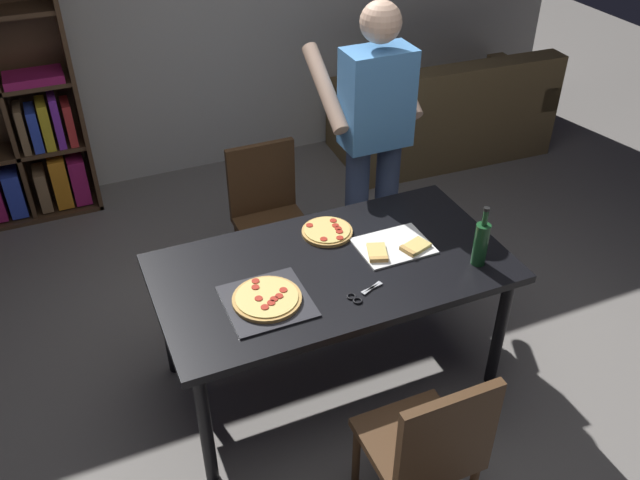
{
  "coord_description": "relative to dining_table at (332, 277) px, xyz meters",
  "views": [
    {
      "loc": [
        -1.07,
        -2.33,
        2.72
      ],
      "look_at": [
        0.0,
        0.15,
        0.8
      ],
      "focal_mm": 37.82,
      "sensor_mm": 36.0,
      "label": 1
    }
  ],
  "objects": [
    {
      "name": "ground_plane",
      "position": [
        0.0,
        0.0,
        -0.68
      ],
      "size": [
        12.0,
        12.0,
        0.0
      ],
      "primitive_type": "plane",
      "color": "gray"
    },
    {
      "name": "dining_table",
      "position": [
        0.0,
        0.0,
        0.0
      ],
      "size": [
        1.7,
        0.91,
        0.75
      ],
      "color": "black",
      "rests_on": "ground_plane"
    },
    {
      "name": "chair_near_camera",
      "position": [
        -0.0,
        -0.94,
        -0.16
      ],
      "size": [
        0.42,
        0.42,
        0.9
      ],
      "color": "#472D19",
      "rests_on": "ground_plane"
    },
    {
      "name": "chair_far_side",
      "position": [
        0.0,
        0.94,
        -0.16
      ],
      "size": [
        0.42,
        0.42,
        0.9
      ],
      "color": "#472D19",
      "rests_on": "ground_plane"
    },
    {
      "name": "couch",
      "position": [
        1.9,
        1.99,
        -0.37
      ],
      "size": [
        1.73,
        0.92,
        0.85
      ],
      "color": "brown",
      "rests_on": "ground_plane"
    },
    {
      "name": "person_serving_pizza",
      "position": [
        0.58,
        0.72,
        0.32
      ],
      "size": [
        0.55,
        0.54,
        1.75
      ],
      "color": "#38476B",
      "rests_on": "ground_plane"
    },
    {
      "name": "pepperoni_pizza_on_tray",
      "position": [
        -0.38,
        -0.13,
        0.09
      ],
      "size": [
        0.37,
        0.37,
        0.04
      ],
      "color": "#2D2D33",
      "rests_on": "dining_table"
    },
    {
      "name": "pizza_slices_on_towel",
      "position": [
        0.34,
        -0.0,
        0.08
      ],
      "size": [
        0.36,
        0.28,
        0.03
      ],
      "color": "white",
      "rests_on": "dining_table"
    },
    {
      "name": "wine_bottle",
      "position": [
        0.65,
        -0.26,
        0.19
      ],
      "size": [
        0.07,
        0.07,
        0.32
      ],
      "color": "#194723",
      "rests_on": "dining_table"
    },
    {
      "name": "kitchen_scissors",
      "position": [
        0.03,
        -0.26,
        0.08
      ],
      "size": [
        0.2,
        0.11,
        0.01
      ],
      "color": "silver",
      "rests_on": "dining_table"
    },
    {
      "name": "second_pizza_plain",
      "position": [
        0.09,
        0.25,
        0.09
      ],
      "size": [
        0.26,
        0.26,
        0.03
      ],
      "color": "tan",
      "rests_on": "dining_table"
    }
  ]
}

